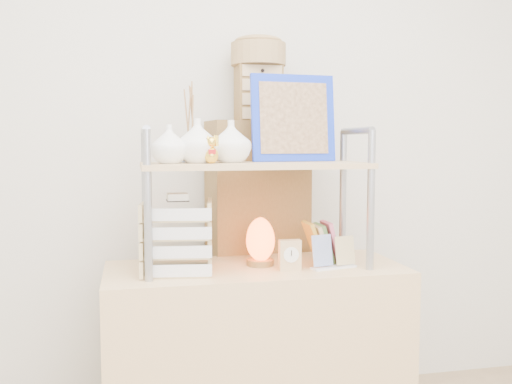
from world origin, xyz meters
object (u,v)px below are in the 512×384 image
cabinet (257,265)px  letter_tray (178,241)px  salt_lamp (260,241)px  desk (256,356)px

cabinet → letter_tray: cabinet is taller
salt_lamp → letter_tray: bearing=-170.3°
desk → salt_lamp: (0.02, 0.02, 0.48)m
salt_lamp → desk: bearing=-138.2°
desk → cabinet: bearing=76.3°
salt_lamp → cabinet: bearing=79.3°
cabinet → salt_lamp: bearing=-106.9°
cabinet → desk: bearing=-109.9°
letter_tray → salt_lamp: (0.34, 0.06, -0.02)m
desk → salt_lamp: size_ratio=6.08×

